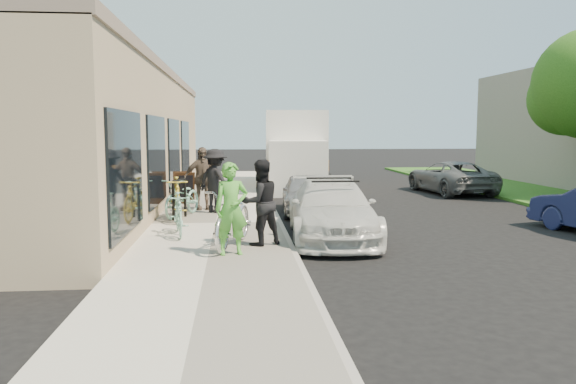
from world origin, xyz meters
name	(u,v)px	position (x,y,z in m)	size (l,w,h in m)	color
ground	(316,255)	(0.00, 0.00, 0.00)	(120.00, 120.00, 0.00)	black
sidewalk	(216,226)	(-2.00, 3.00, 0.07)	(3.00, 34.00, 0.15)	#B9B4A6
curb	(280,225)	(-0.45, 3.00, 0.07)	(0.12, 34.00, 0.13)	#9A948D
storefront	(118,137)	(-5.24, 7.99, 2.12)	(3.60, 20.00, 4.22)	tan
bike_rack	(179,195)	(-2.92, 3.74, 0.74)	(0.30, 0.66, 0.98)	black
sandwich_board	(184,187)	(-3.06, 6.65, 0.64)	(0.70, 0.70, 0.95)	black
sedan_white	(331,210)	(0.55, 1.55, 0.63)	(2.05, 4.46, 1.31)	silver
sedan_silver	(306,193)	(0.47, 5.34, 0.57)	(1.33, 3.32, 1.13)	gray
moving_truck	(297,154)	(0.98, 12.52, 1.38)	(2.91, 6.52, 3.12)	silver
far_car_gray	(450,177)	(6.51, 9.97, 0.60)	(1.99, 4.32, 1.20)	#535557
tandem_bike	(234,217)	(-1.55, 0.21, 0.70)	(0.74, 2.11, 1.11)	silver
woman_rider	(231,209)	(-1.59, -0.49, 0.97)	(0.60, 0.39, 1.64)	green
man_standing	(260,202)	(-1.04, 0.31, 0.97)	(0.80, 0.62, 1.65)	black
cruiser_bike_a	(179,214)	(-2.71, 1.46, 0.60)	(0.42, 1.48, 0.89)	#84C6AF
cruiser_bike_b	(183,198)	(-2.86, 4.07, 0.64)	(0.65, 1.85, 0.97)	#84C6AF
cruiser_bike_c	(177,199)	(-2.95, 3.50, 0.68)	(0.49, 1.75, 1.05)	gold
bystander_a	(215,181)	(-2.05, 4.72, 1.00)	(1.10, 0.63, 1.71)	black
bystander_b	(202,178)	(-2.45, 5.34, 1.02)	(1.02, 0.43, 1.74)	brown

